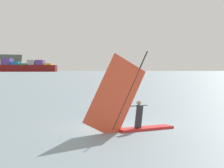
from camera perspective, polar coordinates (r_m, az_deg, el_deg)
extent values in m
plane|color=gray|center=(17.81, 1.11, -6.80)|extent=(4000.00, 4000.00, 0.00)
cube|color=red|center=(17.01, 5.29, -7.03)|extent=(2.82, 0.92, 0.12)
cylinder|color=black|center=(16.39, 2.91, -0.93)|extent=(1.89, 0.19, 3.57)
cube|color=#E54C2D|center=(16.03, 0.51, -1.95)|extent=(3.18, 0.27, 3.85)
cylinder|color=black|center=(16.45, 2.92, -3.53)|extent=(1.82, 0.17, 0.04)
cylinder|color=#2D2D33|center=(16.74, 4.29, -5.16)|extent=(0.46, 0.35, 1.08)
sphere|color=tan|center=(16.67, 4.30, -2.97)|extent=(0.22, 0.22, 0.22)
cube|color=maroon|center=(585.23, -15.71, 2.40)|extent=(142.53, 79.00, 10.46)
cube|color=#99999E|center=(589.57, -17.35, 3.27)|extent=(20.31, 29.56, 7.80)
cube|color=#59388C|center=(586.48, -16.17, 3.42)|extent=(20.31, 29.56, 10.40)
cube|color=#1E66AD|center=(583.56, -14.98, 3.18)|extent=(20.31, 29.56, 5.20)
cube|color=#2D8C47|center=(580.92, -13.77, 3.07)|extent=(20.31, 29.56, 2.60)
cube|color=#99999E|center=(578.61, -12.56, 3.34)|extent=(20.31, 29.56, 7.80)
cube|color=#59388C|center=(576.51, -11.34, 3.36)|extent=(20.31, 29.56, 7.80)
cube|color=gold|center=(574.63, -10.10, 3.11)|extent=(20.31, 29.56, 2.60)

